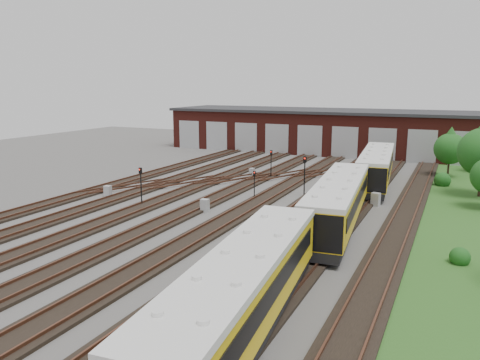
% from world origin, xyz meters
% --- Properties ---
extents(ground, '(120.00, 120.00, 0.00)m').
position_xyz_m(ground, '(0.00, 0.00, 0.00)').
color(ground, '#403E3B').
rests_on(ground, ground).
extents(track_network, '(30.40, 70.00, 0.33)m').
position_xyz_m(track_network, '(-0.17, 0.59, 0.11)').
color(track_network, black).
rests_on(track_network, ground).
extents(maintenance_shed, '(51.00, 12.50, 6.35)m').
position_xyz_m(maintenance_shed, '(-0.01, 39.97, 3.20)').
color(maintenance_shed, '#571B15').
rests_on(maintenance_shed, ground).
extents(grass_verge, '(8.00, 55.00, 0.05)m').
position_xyz_m(grass_verge, '(19.00, 10.00, 0.03)').
color(grass_verge, '#29511B').
rests_on(grass_verge, ground).
extents(metro_train, '(4.32, 47.69, 3.20)m').
position_xyz_m(metro_train, '(10.00, 1.45, 1.97)').
color(metro_train, black).
rests_on(metro_train, ground).
extents(signal_mast_0, '(0.28, 0.26, 3.26)m').
position_xyz_m(signal_mast_0, '(-6.70, 1.01, 2.09)').
color(signal_mast_0, black).
rests_on(signal_mast_0, ground).
extents(signal_mast_1, '(0.23, 0.22, 2.54)m').
position_xyz_m(signal_mast_1, '(1.04, 7.24, 1.63)').
color(signal_mast_1, black).
rests_on(signal_mast_1, ground).
extents(signal_mast_2, '(0.30, 0.28, 3.70)m').
position_xyz_m(signal_mast_2, '(4.77, 10.17, 2.36)').
color(signal_mast_2, black).
rests_on(signal_mast_2, ground).
extents(signal_mast_3, '(0.25, 0.23, 3.08)m').
position_xyz_m(signal_mast_3, '(-1.08, 16.70, 1.97)').
color(signal_mast_3, black).
rests_on(signal_mast_3, ground).
extents(relay_cabinet_0, '(0.66, 0.58, 1.00)m').
position_xyz_m(relay_cabinet_0, '(-11.49, 2.32, 0.50)').
color(relay_cabinet_0, '#A7A9AC').
rests_on(relay_cabinet_0, ground).
extents(relay_cabinet_1, '(0.64, 0.59, 0.87)m').
position_xyz_m(relay_cabinet_1, '(-3.52, 17.04, 0.43)').
color(relay_cabinet_1, '#A7A9AC').
rests_on(relay_cabinet_1, ground).
extents(relay_cabinet_2, '(0.65, 0.55, 1.05)m').
position_xyz_m(relay_cabinet_2, '(-0.81, 1.50, 0.53)').
color(relay_cabinet_2, '#A7A9AC').
rests_on(relay_cabinet_2, ground).
extents(relay_cabinet_3, '(0.69, 0.62, 0.97)m').
position_xyz_m(relay_cabinet_3, '(8.72, 12.98, 0.49)').
color(relay_cabinet_3, '#A7A9AC').
rests_on(relay_cabinet_3, ground).
extents(relay_cabinet_4, '(0.79, 0.70, 1.13)m').
position_xyz_m(relay_cabinet_4, '(11.34, 9.30, 0.57)').
color(relay_cabinet_4, '#A7A9AC').
rests_on(relay_cabinet_4, ground).
extents(tree_0, '(3.40, 3.40, 5.63)m').
position_xyz_m(tree_0, '(16.48, 25.43, 3.61)').
color(tree_0, black).
rests_on(tree_0, ground).
extents(bush_0, '(1.16, 1.16, 1.16)m').
position_xyz_m(bush_0, '(17.92, -2.04, 0.58)').
color(bush_0, '#174B15').
rests_on(bush_0, ground).
extents(bush_1, '(1.63, 1.63, 1.63)m').
position_xyz_m(bush_1, '(16.12, 20.40, 0.82)').
color(bush_1, '#174B15').
rests_on(bush_1, ground).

